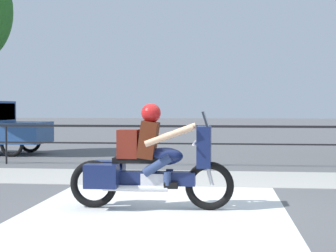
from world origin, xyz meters
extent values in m
plane|color=#565659|center=(0.00, 0.00, 0.00)|extent=(120.00, 120.00, 0.00)
cube|color=#A8A59E|center=(0.00, 3.40, 0.01)|extent=(44.00, 2.40, 0.01)
cube|color=silver|center=(-0.36, -0.20, 0.00)|extent=(3.79, 6.00, 0.01)
cube|color=black|center=(0.00, 5.55, 1.02)|extent=(36.00, 0.04, 0.06)
cube|color=black|center=(0.00, 5.55, 0.58)|extent=(36.00, 0.03, 0.04)
cylinder|color=black|center=(-5.10, 5.55, 0.53)|extent=(0.05, 0.05, 1.05)
cylinder|color=black|center=(0.00, 5.55, 0.53)|extent=(0.05, 0.05, 1.05)
torus|color=black|center=(0.42, 0.03, 0.36)|extent=(0.72, 0.11, 0.72)
torus|color=black|center=(-1.32, 0.03, 0.36)|extent=(0.72, 0.11, 0.72)
cube|color=#141E47|center=(-0.45, 0.03, 0.46)|extent=(1.32, 0.22, 0.20)
cube|color=silver|center=(-0.42, 0.03, 0.41)|extent=(0.34, 0.26, 0.26)
ellipsoid|color=#141E47|center=(-0.24, 0.03, 0.79)|extent=(0.54, 0.30, 0.26)
cube|color=black|center=(-0.63, 0.03, 0.73)|extent=(0.76, 0.28, 0.08)
cube|color=#141E47|center=(0.34, 0.03, 0.94)|extent=(0.20, 0.53, 0.59)
cube|color=#1E232B|center=(0.36, 0.03, 1.33)|extent=(0.10, 0.45, 0.24)
cylinder|color=silver|center=(0.20, 0.03, 0.99)|extent=(0.04, 0.70, 0.04)
cylinder|color=silver|center=(-0.66, -0.13, 0.33)|extent=(0.96, 0.09, 0.09)
cube|color=#141E47|center=(-1.14, -0.21, 0.51)|extent=(0.48, 0.28, 0.34)
cube|color=#141E47|center=(-1.14, 0.27, 0.51)|extent=(0.48, 0.28, 0.34)
cylinder|color=silver|center=(0.39, 0.03, 0.65)|extent=(0.19, 0.06, 0.58)
cube|color=#4C1E0F|center=(-0.49, 0.03, 1.03)|extent=(0.31, 0.36, 0.57)
sphere|color=tan|center=(-0.45, 0.03, 1.41)|extent=(0.23, 0.23, 0.23)
sphere|color=#B21919|center=(-0.45, 0.03, 1.43)|extent=(0.29, 0.29, 0.29)
cylinder|color=navy|center=(-0.34, -0.12, 0.67)|extent=(0.44, 0.13, 0.34)
cylinder|color=navy|center=(-0.19, -0.12, 0.48)|extent=(0.11, 0.11, 0.20)
cube|color=black|center=(-0.14, -0.12, 0.38)|extent=(0.20, 0.10, 0.09)
cylinder|color=navy|center=(-0.34, 0.18, 0.67)|extent=(0.44, 0.13, 0.34)
cylinder|color=navy|center=(-0.19, 0.18, 0.48)|extent=(0.11, 0.11, 0.20)
cube|color=black|center=(-0.14, 0.18, 0.38)|extent=(0.20, 0.10, 0.09)
cylinder|color=tan|center=(-0.14, -0.27, 1.11)|extent=(0.71, 0.09, 0.33)
cylinder|color=tan|center=(-0.14, 0.33, 1.11)|extent=(0.71, 0.09, 0.33)
cube|color=maroon|center=(-0.79, 0.03, 0.97)|extent=(0.30, 0.31, 0.42)
cube|color=#19232D|center=(-6.24, 8.18, 1.37)|extent=(0.04, 1.26, 0.53)
torus|color=black|center=(-5.76, 7.44, 0.37)|extent=(0.74, 0.11, 0.74)
torus|color=black|center=(-5.76, 8.93, 0.37)|extent=(0.74, 0.11, 0.74)
camera|label=1|loc=(0.62, -7.48, 1.52)|focal=55.00mm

